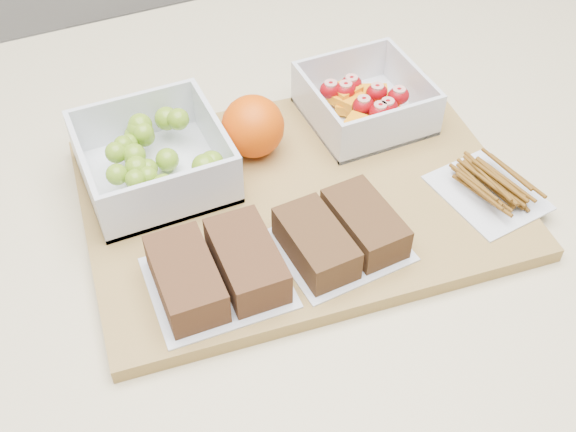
% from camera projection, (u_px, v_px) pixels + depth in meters
% --- Properties ---
extents(cutting_board, '(0.45, 0.34, 0.02)m').
position_uv_depth(cutting_board, '(298.00, 198.00, 0.73)').
color(cutting_board, '#9E7C41').
rests_on(cutting_board, counter).
extents(grape_container, '(0.14, 0.14, 0.06)m').
position_uv_depth(grape_container, '(154.00, 158.00, 0.72)').
color(grape_container, silver).
rests_on(grape_container, cutting_board).
extents(fruit_container, '(0.12, 0.12, 0.05)m').
position_uv_depth(fruit_container, '(365.00, 103.00, 0.79)').
color(fruit_container, silver).
rests_on(fruit_container, cutting_board).
extents(orange, '(0.07, 0.07, 0.07)m').
position_uv_depth(orange, '(253.00, 126.00, 0.74)').
color(orange, '#E84F05').
rests_on(orange, cutting_board).
extents(sandwich_bag_left, '(0.12, 0.11, 0.04)m').
position_uv_depth(sandwich_bag_left, '(217.00, 270.00, 0.63)').
color(sandwich_bag_left, silver).
rests_on(sandwich_bag_left, cutting_board).
extents(sandwich_bag_center, '(0.12, 0.11, 0.03)m').
position_uv_depth(sandwich_bag_center, '(340.00, 234.00, 0.66)').
color(sandwich_bag_center, silver).
rests_on(sandwich_bag_center, cutting_board).
extents(pretzel_bag, '(0.10, 0.11, 0.02)m').
position_uv_depth(pretzel_bag, '(489.00, 185.00, 0.71)').
color(pretzel_bag, silver).
rests_on(pretzel_bag, cutting_board).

